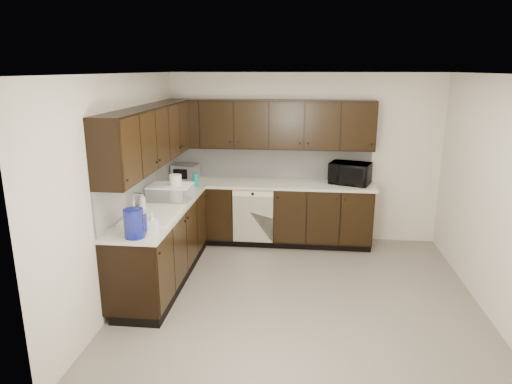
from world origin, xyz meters
TOP-DOWN VIEW (x-y plane):
  - floor at (0.00, 0.00)m, footprint 4.00×4.00m
  - ceiling at (0.00, 0.00)m, footprint 4.00×4.00m
  - wall_back at (0.00, 2.00)m, footprint 4.00×0.02m
  - wall_left at (-2.00, 0.00)m, footprint 0.02×4.00m
  - wall_right at (2.00, 0.00)m, footprint 0.02×4.00m
  - wall_front at (0.00, -2.00)m, footprint 4.00×0.02m
  - lower_cabinets at (-1.01, 1.11)m, footprint 3.00×2.80m
  - countertop at (-1.01, 1.11)m, footprint 3.03×2.83m
  - backsplash at (-1.22, 1.32)m, footprint 3.00×2.80m
  - upper_cabinets at (-1.10, 1.20)m, footprint 3.00×2.80m
  - dishwasher at (-0.70, 1.41)m, footprint 0.58×0.04m
  - sink at (-1.68, -0.01)m, footprint 0.54×0.82m
  - microwave at (0.67, 1.73)m, footprint 0.65×0.54m
  - soap_bottle_a at (-1.49, -0.56)m, footprint 0.10×0.10m
  - soap_bottle_b at (-1.87, 0.20)m, footprint 0.08×0.08m
  - toaster_oven at (-1.75, 1.73)m, footprint 0.40×0.32m
  - storage_bin at (-1.65, 0.60)m, footprint 0.55×0.43m
  - blue_pitcher at (-1.63, -0.70)m, footprint 0.24×0.24m
  - teal_tumbler at (-1.51, 1.35)m, footprint 0.09×0.09m
  - paper_towel_roll at (-1.58, 0.61)m, footprint 0.17×0.17m

SIDE VIEW (x-z plane):
  - floor at x=0.00m, z-range 0.00..0.00m
  - lower_cabinets at x=-1.01m, z-range -0.04..0.86m
  - dishwasher at x=-0.70m, z-range 0.16..0.94m
  - sink at x=-1.68m, z-range 0.67..1.09m
  - countertop at x=-1.01m, z-range 0.90..0.94m
  - teal_tumbler at x=-1.51m, z-range 0.94..1.12m
  - storage_bin at x=-1.65m, z-range 0.94..1.14m
  - soap_bottle_b at x=-1.87m, z-range 0.94..1.15m
  - soap_bottle_a at x=-1.49m, z-range 0.94..1.16m
  - toaster_oven at x=-1.75m, z-range 0.94..1.17m
  - blue_pitcher at x=-1.63m, z-range 0.94..1.23m
  - microwave at x=0.67m, z-range 0.94..1.25m
  - paper_towel_roll at x=-1.58m, z-range 0.94..1.27m
  - backsplash at x=-1.22m, z-range 0.94..1.42m
  - wall_back at x=0.00m, z-range 0.00..2.50m
  - wall_left at x=-2.00m, z-range 0.00..2.50m
  - wall_right at x=2.00m, z-range 0.00..2.50m
  - wall_front at x=0.00m, z-range 0.00..2.50m
  - upper_cabinets at x=-1.10m, z-range 1.42..2.12m
  - ceiling at x=0.00m, z-range 2.50..2.50m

